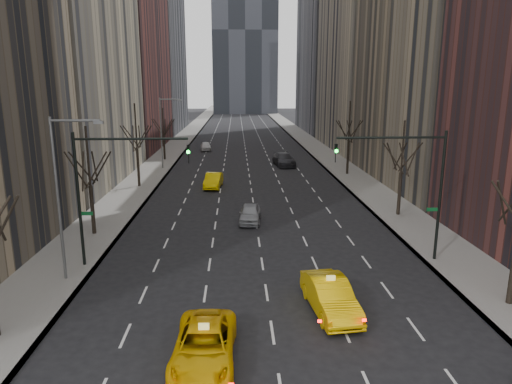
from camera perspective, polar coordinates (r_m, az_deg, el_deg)
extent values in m
cube|color=slate|center=(85.67, -9.69, 5.92)|extent=(4.50, 320.00, 0.15)
cube|color=slate|center=(86.10, 6.79, 6.05)|extent=(4.50, 320.00, 0.15)
cube|color=brown|center=(83.52, -17.41, 20.44)|extent=(14.00, 28.00, 44.00)
cube|color=slate|center=(113.19, 10.07, 22.36)|extent=(14.00, 30.00, 58.00)
cylinder|color=black|center=(21.71, -28.87, -3.40)|extent=(1.74, 0.72, 2.52)
cylinder|color=black|center=(35.10, -19.76, -2.10)|extent=(0.28, 0.28, 3.57)
cylinder|color=black|center=(34.33, -20.27, 4.21)|extent=(0.16, 0.16, 4.25)
cylinder|color=black|center=(35.22, -19.51, 3.00)|extent=(0.42, 1.80, 2.52)
cylinder|color=black|center=(34.51, -18.73, 2.86)|extent=(1.74, 0.72, 2.52)
cylinder|color=black|center=(33.75, -19.36, 2.59)|extent=(1.46, 1.25, 2.52)
cylinder|color=black|center=(33.72, -20.82, 2.46)|extent=(0.42, 1.80, 2.52)
cylinder|color=black|center=(34.45, -21.58, 2.61)|extent=(1.74, 0.72, 2.52)
cylinder|color=black|center=(35.19, -20.91, 2.88)|extent=(1.46, 1.25, 2.52)
cylinder|color=black|center=(50.19, -14.50, 2.96)|extent=(0.28, 0.28, 3.99)
cylinder|color=black|center=(49.62, -14.79, 7.93)|extent=(0.16, 0.16, 4.75)
cylinder|color=black|center=(50.53, -14.35, 6.73)|extent=(0.42, 1.80, 2.52)
cylinder|color=black|center=(49.86, -13.73, 6.68)|extent=(1.74, 0.72, 2.52)
cylinder|color=black|center=(49.06, -14.09, 6.56)|extent=(1.46, 1.25, 2.52)
cylinder|color=black|center=(48.94, -15.09, 6.49)|extent=(0.42, 1.80, 2.52)
cylinder|color=black|center=(49.63, -15.70, 6.54)|extent=(1.74, 0.72, 2.52)
cylinder|color=black|center=(50.41, -15.32, 6.66)|extent=(1.46, 1.25, 2.52)
cylinder|color=black|center=(67.73, -11.40, 5.44)|extent=(0.28, 0.28, 3.36)
cylinder|color=black|center=(67.34, -11.54, 8.54)|extent=(0.16, 0.16, 4.00)
cylinder|color=black|center=(68.22, -11.28, 7.96)|extent=(0.42, 1.80, 2.52)
cylinder|color=black|center=(67.58, -10.79, 7.93)|extent=(1.74, 0.72, 2.52)
cylinder|color=black|center=(66.77, -11.02, 7.86)|extent=(1.46, 1.25, 2.52)
cylinder|color=black|center=(66.60, -11.75, 7.81)|extent=(0.42, 1.80, 2.52)
cylinder|color=black|center=(67.25, -12.24, 7.84)|extent=(1.74, 0.72, 2.52)
cylinder|color=black|center=(68.06, -11.99, 7.91)|extent=(1.46, 1.25, 2.52)
cylinder|color=black|center=(24.37, 29.08, -1.75)|extent=(1.74, 0.72, 2.52)
cylinder|color=black|center=(25.15, 28.38, -1.25)|extent=(1.46, 1.25, 2.52)
cylinder|color=black|center=(39.75, 17.49, -0.19)|extent=(0.28, 0.28, 3.57)
cylinder|color=black|center=(39.06, 17.89, 5.40)|extent=(0.16, 0.16, 4.25)
cylinder|color=black|center=(40.02, 17.58, 4.30)|extent=(0.42, 1.80, 2.52)
cylinder|color=black|center=(39.74, 18.75, 4.15)|extent=(1.74, 0.72, 2.52)
cylinder|color=black|center=(38.91, 18.98, 3.95)|extent=(1.46, 1.25, 2.52)
cylinder|color=black|center=(38.35, 18.01, 3.90)|extent=(0.42, 1.80, 2.52)
cylinder|color=black|center=(38.64, 16.81, 4.05)|extent=(1.74, 0.72, 2.52)
cylinder|color=black|center=(39.48, 16.62, 4.24)|extent=(1.46, 1.25, 2.52)
cylinder|color=black|center=(56.63, 11.41, 4.26)|extent=(0.28, 0.28, 3.99)
cylinder|color=black|center=(56.13, 11.61, 8.67)|extent=(0.16, 0.16, 4.75)
cylinder|color=black|center=(57.09, 11.50, 7.59)|extent=(0.42, 1.80, 2.52)
cylinder|color=black|center=(56.72, 12.29, 7.52)|extent=(1.74, 0.72, 2.52)
cylinder|color=black|center=(55.86, 12.35, 7.43)|extent=(1.46, 1.25, 2.52)
cylinder|color=black|center=(55.38, 11.62, 7.41)|extent=(0.42, 1.80, 2.52)
cylinder|color=black|center=(55.76, 10.82, 7.49)|extent=(1.74, 0.72, 2.52)
cylinder|color=black|center=(56.61, 10.77, 7.57)|extent=(1.46, 1.25, 2.52)
cylinder|color=black|center=(28.68, -21.27, -0.99)|extent=(0.18, 0.18, 8.00)
cylinder|color=black|center=(27.17, -15.37, 6.42)|extent=(6.50, 0.14, 0.14)
imported|color=black|center=(26.75, -8.43, 4.71)|extent=(0.18, 0.22, 1.10)
sphere|color=#0CFF33|center=(26.55, -8.48, 4.97)|extent=(0.20, 0.20, 0.20)
cube|color=#0C5926|center=(28.75, -20.39, -2.53)|extent=(0.70, 0.04, 0.22)
cylinder|color=black|center=(29.80, 22.03, -0.54)|extent=(0.18, 0.18, 8.00)
cylinder|color=black|center=(28.00, 16.56, 6.54)|extent=(6.50, 0.14, 0.14)
imported|color=black|center=(27.24, 9.93, 4.80)|extent=(0.18, 0.22, 1.10)
sphere|color=#0CFF33|center=(27.04, 10.03, 5.06)|extent=(0.20, 0.20, 0.20)
cube|color=#0C5926|center=(29.83, 21.19, -2.05)|extent=(0.70, 0.04, 0.22)
cylinder|color=slate|center=(26.88, -23.50, -1.01)|extent=(0.16, 0.16, 9.00)
cylinder|color=slate|center=(25.78, -21.66, 8.31)|extent=(2.60, 0.14, 0.14)
cube|color=slate|center=(25.43, -19.07, 8.23)|extent=(0.50, 0.22, 0.15)
cylinder|color=slate|center=(60.41, -11.77, 7.19)|extent=(0.16, 0.16, 9.00)
cylinder|color=slate|center=(59.93, -10.71, 11.32)|extent=(2.60, 0.14, 0.14)
cube|color=slate|center=(59.78, -9.55, 11.26)|extent=(0.50, 0.22, 0.15)
imported|color=#F4B905|center=(19.10, -6.49, -18.55)|extent=(2.58, 5.31, 1.46)
imported|color=#FFC405|center=(22.86, 9.25, -12.70)|extent=(2.33, 5.18, 1.65)
imported|color=#95979C|center=(36.62, -0.75, -2.68)|extent=(1.99, 4.25, 1.41)
imported|color=yellow|center=(49.03, -5.34, 1.45)|extent=(2.02, 4.80, 1.54)
imported|color=#2D2D32|center=(62.24, 3.50, 4.09)|extent=(3.02, 6.11, 1.71)
imported|color=silver|center=(77.19, -6.31, 5.72)|extent=(2.09, 4.33, 1.43)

